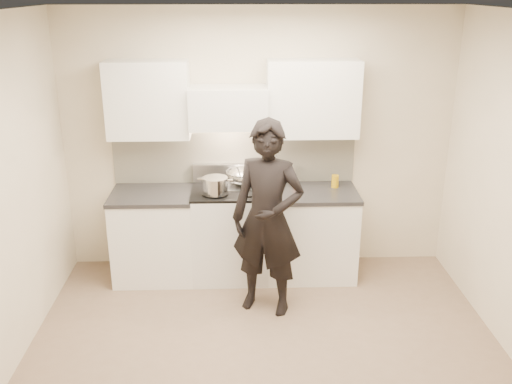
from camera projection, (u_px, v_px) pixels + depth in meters
ground_plane at (266, 355)px, 4.70m from camera, size 4.00×4.00×0.00m
room_shell at (258, 156)px, 4.51m from camera, size 4.04×3.54×2.70m
stove at (230, 232)px, 5.87m from camera, size 0.76×0.65×0.96m
counter_right at (310, 232)px, 5.90m from camera, size 0.92×0.67×0.92m
counter_left at (154, 235)px, 5.85m from camera, size 0.82×0.67×0.92m
wok at (243, 175)px, 5.78m from camera, size 0.35×0.44×0.28m
stock_pot at (215, 185)px, 5.54m from camera, size 0.35×0.28×0.16m
utensil_crock at (274, 177)px, 5.85m from camera, size 0.12×0.12×0.32m
spice_jar at (294, 180)px, 5.93m from camera, size 0.04×0.04×0.08m
oil_glass at (335, 181)px, 5.83m from camera, size 0.07×0.07×0.13m
person at (268, 219)px, 5.09m from camera, size 0.77×0.63×1.81m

